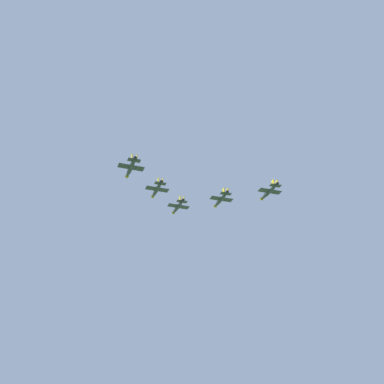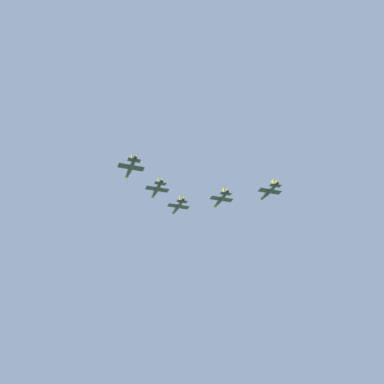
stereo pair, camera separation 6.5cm
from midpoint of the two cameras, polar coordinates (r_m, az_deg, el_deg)
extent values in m
ellipsoid|color=#2D3338|center=(179.76, -1.83, -1.91)|extent=(8.23, 10.88, 1.56)
cone|color=gold|center=(185.61, -2.48, -2.77)|extent=(1.98, 2.04, 1.33)
ellipsoid|color=#334751|center=(182.31, -2.09, -2.09)|extent=(2.15, 2.38, 0.91)
cube|color=#2D3338|center=(179.20, -1.77, -1.86)|extent=(8.72, 7.24, 0.16)
cube|color=gold|center=(178.19, -2.97, -1.66)|extent=(1.93, 2.40, 0.19)
cube|color=gold|center=(180.33, -0.59, -2.03)|extent=(1.93, 2.40, 0.19)
cube|color=#2D3338|center=(175.40, -1.31, -1.23)|extent=(4.52, 3.95, 0.16)
cube|color=gold|center=(175.90, -1.58, -0.89)|extent=(1.16, 1.55, 2.26)
cube|color=gold|center=(176.33, -1.09, -0.97)|extent=(1.16, 1.55, 2.26)
cylinder|color=black|center=(174.28, -1.18, -1.04)|extent=(1.40, 1.34, 1.10)
ellipsoid|color=#2D3338|center=(163.17, -4.56, 0.30)|extent=(7.92, 10.71, 1.53)
cone|color=gold|center=(168.89, -5.14, -0.70)|extent=(1.93, 1.99, 1.30)
ellipsoid|color=#334751|center=(165.69, -4.79, 0.07)|extent=(2.09, 2.33, 0.89)
cube|color=#2D3338|center=(162.63, -4.51, 0.37)|extent=(8.56, 7.00, 0.15)
cube|color=gold|center=(161.88, -5.81, 0.59)|extent=(1.86, 2.36, 0.18)
cube|color=gold|center=(163.49, -3.22, 0.17)|extent=(1.86, 2.36, 0.18)
cube|color=#2D3338|center=(158.91, -4.10, 1.10)|extent=(4.42, 3.83, 0.15)
cube|color=gold|center=(159.49, -4.37, 1.45)|extent=(1.12, 1.52, 2.21)
cube|color=gold|center=(159.82, -3.84, 1.37)|extent=(1.12, 1.52, 2.21)
cylinder|color=black|center=(157.82, -3.98, 1.32)|extent=(1.36, 1.30, 1.07)
ellipsoid|color=#2D3338|center=(170.22, 3.71, -0.97)|extent=(7.95, 11.09, 1.57)
cone|color=gold|center=(175.89, 2.91, -1.92)|extent=(1.97, 2.04, 1.33)
ellipsoid|color=#334751|center=(172.71, 3.38, -1.17)|extent=(2.12, 2.40, 0.92)
cube|color=#2D3338|center=(169.68, 3.78, -0.90)|extent=(8.83, 7.08, 0.16)
cube|color=gold|center=(168.42, 2.54, -0.71)|extent=(1.88, 2.44, 0.19)
cube|color=gold|center=(171.05, 5.01, -1.07)|extent=(1.88, 2.44, 0.19)
cube|color=#2D3338|center=(166.00, 4.35, -0.21)|extent=(4.55, 3.88, 0.16)
cube|color=gold|center=(166.46, 4.05, 0.14)|extent=(1.12, 1.58, 2.27)
cube|color=gold|center=(167.00, 4.55, 0.06)|extent=(1.12, 1.58, 2.27)
cylinder|color=black|center=(164.92, 4.52, 0.00)|extent=(1.40, 1.33, 1.10)
ellipsoid|color=#2D3338|center=(147.47, -7.89, 3.08)|extent=(8.06, 10.80, 1.55)
cone|color=gold|center=(153.19, -8.42, 1.86)|extent=(1.96, 2.02, 1.31)
ellipsoid|color=#334751|center=(150.01, -8.09, 2.78)|extent=(2.12, 2.36, 0.90)
cube|color=#2D3338|center=(146.92, -7.84, 3.17)|extent=(8.64, 7.12, 0.15)
cube|color=gold|center=(146.40, -9.32, 3.43)|extent=(1.89, 2.38, 0.19)
cube|color=gold|center=(147.58, -6.38, 2.94)|extent=(1.89, 2.38, 0.19)
cube|color=#2D3338|center=(143.22, -7.46, 4.07)|extent=(4.47, 3.89, 0.15)
cube|color=gold|center=(143.89, -7.75, 4.45)|extent=(1.14, 1.53, 2.23)
cube|color=gold|center=(144.13, -7.15, 4.34)|extent=(1.14, 1.53, 2.23)
cylinder|color=black|center=(142.13, -7.34, 4.33)|extent=(1.38, 1.32, 1.08)
ellipsoid|color=#2D3338|center=(162.41, 9.84, 0.03)|extent=(7.73, 10.73, 1.52)
cone|color=gold|center=(167.57, 8.83, -0.97)|extent=(1.91, 1.98, 1.29)
ellipsoid|color=#334751|center=(164.69, 9.42, -0.20)|extent=(2.06, 2.32, 0.89)
cube|color=#2D3338|center=(161.91, 9.94, 0.10)|extent=(8.55, 6.88, 0.15)
cube|color=gold|center=(160.32, 8.73, 0.31)|extent=(1.82, 2.36, 0.18)
cube|color=gold|center=(163.61, 11.12, -0.08)|extent=(1.82, 2.36, 0.18)
cube|color=#2D3338|center=(158.59, 10.65, 0.83)|extent=(4.41, 3.77, 0.15)
cube|color=gold|center=(158.95, 10.33, 1.17)|extent=(1.09, 1.52, 2.20)
cube|color=gold|center=(159.62, 10.82, 1.09)|extent=(1.09, 1.52, 2.20)
cylinder|color=black|center=(157.61, 10.86, 1.04)|extent=(1.35, 1.29, 1.06)
camera|label=1|loc=(0.03, -90.01, 0.01)|focal=41.56mm
camera|label=2|loc=(0.03, 89.99, -0.01)|focal=41.56mm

